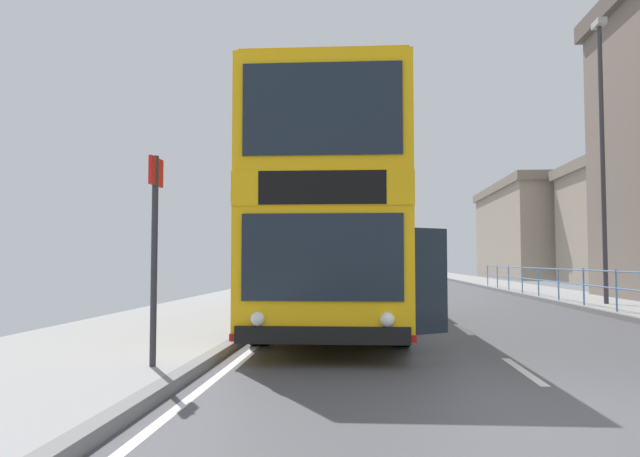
{
  "coord_description": "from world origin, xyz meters",
  "views": [
    {
      "loc": [
        -2.1,
        -5.58,
        1.46
      ],
      "look_at": [
        -3.03,
        6.9,
        2.14
      ],
      "focal_mm": 33.47,
      "sensor_mm": 36.0,
      "label": 1
    }
  ],
  "objects_px": {
    "double_decker_bus_main": "(336,221)",
    "bus_stop_sign_near": "(155,236)",
    "background_building_02": "(564,231)",
    "street_lamp_far_side": "(602,140)"
  },
  "relations": [
    {
      "from": "bus_stop_sign_near",
      "to": "double_decker_bus_main",
      "type": "bearing_deg",
      "value": 71.63
    },
    {
      "from": "double_decker_bus_main",
      "to": "street_lamp_far_side",
      "type": "height_order",
      "value": "street_lamp_far_side"
    },
    {
      "from": "street_lamp_far_side",
      "to": "bus_stop_sign_near",
      "type": "bearing_deg",
      "value": -130.78
    },
    {
      "from": "double_decker_bus_main",
      "to": "bus_stop_sign_near",
      "type": "relative_size",
      "value": 4.06
    },
    {
      "from": "street_lamp_far_side",
      "to": "background_building_02",
      "type": "distance_m",
      "value": 34.99
    },
    {
      "from": "bus_stop_sign_near",
      "to": "street_lamp_far_side",
      "type": "distance_m",
      "value": 15.82
    },
    {
      "from": "background_building_02",
      "to": "bus_stop_sign_near",
      "type": "bearing_deg",
      "value": -113.68
    },
    {
      "from": "double_decker_bus_main",
      "to": "bus_stop_sign_near",
      "type": "xyz_separation_m",
      "value": [
        -2.01,
        -6.06,
        -0.58
      ]
    },
    {
      "from": "bus_stop_sign_near",
      "to": "background_building_02",
      "type": "distance_m",
      "value": 49.48
    },
    {
      "from": "double_decker_bus_main",
      "to": "background_building_02",
      "type": "bearing_deg",
      "value": 65.54
    }
  ]
}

